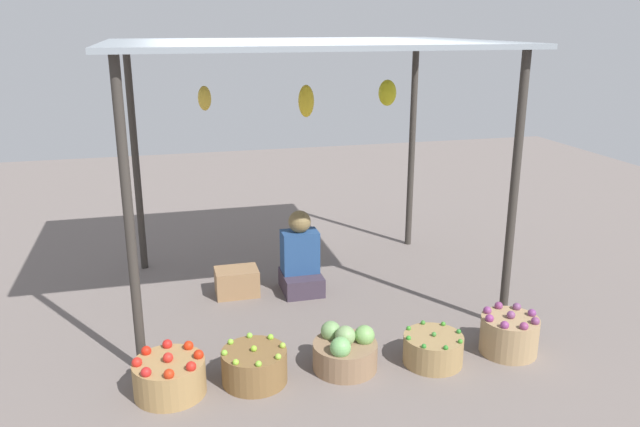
{
  "coord_description": "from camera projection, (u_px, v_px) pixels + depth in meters",
  "views": [
    {
      "loc": [
        -1.23,
        -5.3,
        2.44
      ],
      "look_at": [
        0.0,
        -0.57,
        0.95
      ],
      "focal_mm": 35.28,
      "sensor_mm": 36.0,
      "label": 1
    }
  ],
  "objects": [
    {
      "name": "ground_plane",
      "position": [
        305.0,
        293.0,
        5.91
      ],
      "size": [
        14.0,
        14.0,
        0.0
      ],
      "primitive_type": "plane",
      "color": "slate"
    },
    {
      "name": "market_stall_structure",
      "position": [
        304.0,
        62.0,
        5.31
      ],
      "size": [
        3.23,
        2.38,
        2.29
      ],
      "color": "#38332D",
      "rests_on": "ground"
    },
    {
      "name": "vendor_person",
      "position": [
        300.0,
        260.0,
        5.9
      ],
      "size": [
        0.36,
        0.44,
        0.78
      ],
      "color": "#3C303F",
      "rests_on": "ground"
    },
    {
      "name": "basket_red_tomatoes",
      "position": [
        170.0,
        376.0,
        4.28
      ],
      "size": [
        0.49,
        0.49,
        0.31
      ],
      "color": "#A27F4D",
      "rests_on": "ground"
    },
    {
      "name": "basket_limes",
      "position": [
        254.0,
        366.0,
        4.42
      ],
      "size": [
        0.46,
        0.46,
        0.28
      ],
      "color": "brown",
      "rests_on": "ground"
    },
    {
      "name": "basket_cabbages",
      "position": [
        345.0,
        351.0,
        4.59
      ],
      "size": [
        0.47,
        0.47,
        0.34
      ],
      "color": "#8B6B4E",
      "rests_on": "ground"
    },
    {
      "name": "basket_green_chilies",
      "position": [
        433.0,
        349.0,
        4.67
      ],
      "size": [
        0.44,
        0.44,
        0.25
      ],
      "color": "#9C7D4F",
      "rests_on": "ground"
    },
    {
      "name": "basket_purple_onions",
      "position": [
        509.0,
        334.0,
        4.82
      ],
      "size": [
        0.44,
        0.44,
        0.34
      ],
      "color": "tan",
      "rests_on": "ground"
    },
    {
      "name": "wooden_crate_near_vendor",
      "position": [
        237.0,
        282.0,
        5.85
      ],
      "size": [
        0.39,
        0.28,
        0.25
      ],
      "primitive_type": "cube",
      "color": "#96714B",
      "rests_on": "ground"
    }
  ]
}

